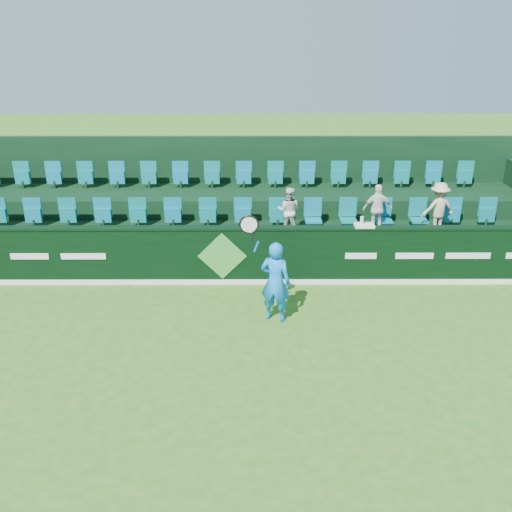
{
  "coord_description": "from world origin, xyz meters",
  "views": [
    {
      "loc": [
        0.71,
        -7.87,
        5.55
      ],
      "look_at": [
        0.75,
        2.8,
        1.15
      ],
      "focal_mm": 40.0,
      "sensor_mm": 36.0,
      "label": 1
    }
  ],
  "objects_px": {
    "tennis_player": "(275,281)",
    "spectator_middle": "(378,209)",
    "spectator_right": "(438,208)",
    "drinks_bottle": "(362,222)",
    "towel": "(364,225)",
    "spectator_left": "(289,211)"
  },
  "relations": [
    {
      "from": "spectator_middle",
      "to": "towel",
      "type": "height_order",
      "value": "spectator_middle"
    },
    {
      "from": "tennis_player",
      "to": "spectator_middle",
      "type": "xyz_separation_m",
      "value": [
        2.54,
        2.87,
        0.56
      ]
    },
    {
      "from": "spectator_right",
      "to": "towel",
      "type": "bearing_deg",
      "value": 18.37
    },
    {
      "from": "spectator_left",
      "to": "spectator_right",
      "type": "distance_m",
      "value": 3.58
    },
    {
      "from": "spectator_left",
      "to": "drinks_bottle",
      "type": "relative_size",
      "value": 4.75
    },
    {
      "from": "tennis_player",
      "to": "spectator_left",
      "type": "bearing_deg",
      "value": 81.67
    },
    {
      "from": "spectator_right",
      "to": "drinks_bottle",
      "type": "height_order",
      "value": "spectator_right"
    },
    {
      "from": "spectator_left",
      "to": "spectator_right",
      "type": "xyz_separation_m",
      "value": [
        3.57,
        0.0,
        0.06
      ]
    },
    {
      "from": "spectator_left",
      "to": "spectator_middle",
      "type": "xyz_separation_m",
      "value": [
        2.12,
        0.0,
        0.03
      ]
    },
    {
      "from": "spectator_left",
      "to": "towel",
      "type": "bearing_deg",
      "value": 158.13
    },
    {
      "from": "spectator_left",
      "to": "drinks_bottle",
      "type": "xyz_separation_m",
      "value": [
        1.54,
        -1.12,
        0.1
      ]
    },
    {
      "from": "spectator_left",
      "to": "towel",
      "type": "height_order",
      "value": "spectator_left"
    },
    {
      "from": "spectator_middle",
      "to": "tennis_player",
      "type": "bearing_deg",
      "value": 47.64
    },
    {
      "from": "tennis_player",
      "to": "spectator_middle",
      "type": "height_order",
      "value": "tennis_player"
    },
    {
      "from": "spectator_left",
      "to": "spectator_right",
      "type": "relative_size",
      "value": 0.91
    },
    {
      "from": "spectator_right",
      "to": "towel",
      "type": "distance_m",
      "value": 2.27
    },
    {
      "from": "tennis_player",
      "to": "drinks_bottle",
      "type": "relative_size",
      "value": 9.58
    },
    {
      "from": "spectator_middle",
      "to": "towel",
      "type": "xyz_separation_m",
      "value": [
        -0.52,
        -1.12,
        -0.02
      ]
    },
    {
      "from": "tennis_player",
      "to": "spectator_middle",
      "type": "relative_size",
      "value": 1.9
    },
    {
      "from": "spectator_right",
      "to": "spectator_middle",
      "type": "bearing_deg",
      "value": -11.24
    },
    {
      "from": "tennis_player",
      "to": "spectator_middle",
      "type": "bearing_deg",
      "value": 48.42
    },
    {
      "from": "spectator_right",
      "to": "tennis_player",
      "type": "bearing_deg",
      "value": 24.41
    }
  ]
}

